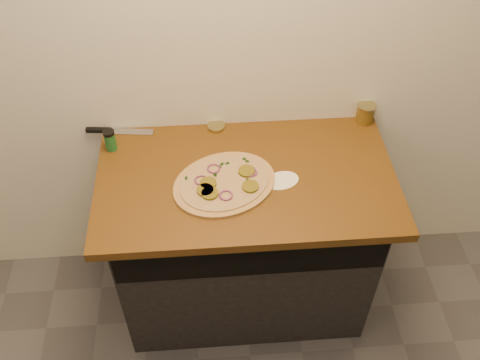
{
  "coord_description": "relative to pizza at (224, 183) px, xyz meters",
  "views": [
    {
      "loc": [
        -0.14,
        -0.07,
        2.42
      ],
      "look_at": [
        -0.03,
        1.35,
        0.95
      ],
      "focal_mm": 40.0,
      "sensor_mm": 36.0,
      "label": 1
    }
  ],
  "objects": [
    {
      "name": "salsa_jar",
      "position": [
        0.64,
        0.35,
        0.03
      ],
      "size": [
        0.08,
        0.08,
        0.09
      ],
      "color": "#A42E10",
      "rests_on": "countertop"
    },
    {
      "name": "pizza",
      "position": [
        0.0,
        0.0,
        0.0
      ],
      "size": [
        0.54,
        0.54,
        0.03
      ],
      "color": "tan",
      "rests_on": "countertop"
    },
    {
      "name": "chefs_knife",
      "position": [
        -0.46,
        0.35,
        -0.0
      ],
      "size": [
        0.29,
        0.06,
        0.02
      ],
      "color": "#B7BAC1",
      "rests_on": "countertop"
    },
    {
      "name": "countertop",
      "position": [
        0.09,
        0.05,
        -0.03
      ],
      "size": [
        1.2,
        0.7,
        0.04
      ],
      "primitive_type": "cube",
      "color": "brown",
      "rests_on": "cabinet"
    },
    {
      "name": "mason_jar_lid",
      "position": [
        -0.02,
        0.35,
        -0.0
      ],
      "size": [
        0.09,
        0.09,
        0.02
      ],
      "primitive_type": "cylinder",
      "rotation": [
        0.0,
        0.0,
        -0.18
      ],
      "color": "tan",
      "rests_on": "countertop"
    },
    {
      "name": "spice_shaker",
      "position": [
        -0.46,
        0.25,
        0.04
      ],
      "size": [
        0.05,
        0.05,
        0.1
      ],
      "color": "#1D5D28",
      "rests_on": "countertop"
    },
    {
      "name": "flour_spill",
      "position": [
        0.23,
        0.01,
        -0.01
      ],
      "size": [
        0.18,
        0.18,
        0.0
      ],
      "primitive_type": "cylinder",
      "rotation": [
        0.0,
        0.0,
        0.3
      ],
      "color": "white",
      "rests_on": "countertop"
    },
    {
      "name": "cabinet",
      "position": [
        0.09,
        0.08,
        -0.48
      ],
      "size": [
        1.1,
        0.6,
        0.86
      ],
      "primitive_type": "cube",
      "color": "black",
      "rests_on": "ground"
    }
  ]
}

